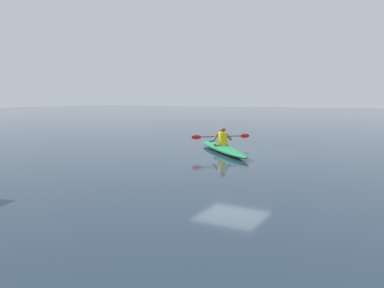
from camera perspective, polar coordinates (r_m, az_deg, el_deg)
name	(u,v)px	position (r m, az deg, el deg)	size (l,w,h in m)	color
ground_plane	(233,154)	(14.30, 6.34, -1.49)	(160.00, 160.00, 0.00)	#1E2D3D
kayak	(222,148)	(14.63, 4.75, -0.70)	(3.86, 3.94, 0.29)	#19723F
kayaker	(223,137)	(14.57, 4.77, 1.02)	(1.79, 1.74, 0.71)	yellow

